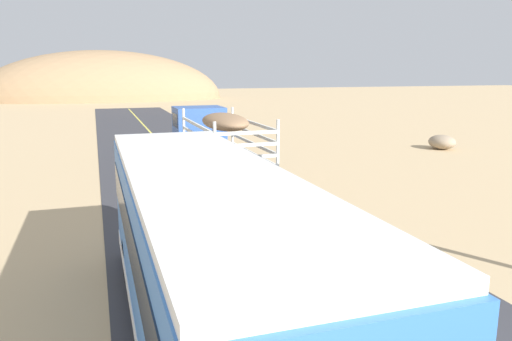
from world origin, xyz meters
name	(u,v)px	position (x,y,z in m)	size (l,w,h in m)	color
livestock_truck	(208,134)	(1.12, 18.49, 1.79)	(2.53, 9.70, 3.02)	#3359A5
bus	(206,254)	(-2.36, 3.14, 1.75)	(2.54, 10.00, 3.21)	#3872C6
boulder_far_horizon	(442,142)	(16.23, 20.26, 0.44)	(1.51, 1.79, 0.88)	gray
distant_hill	(104,100)	(-2.54, 79.70, 0.00)	(38.90, 17.59, 15.80)	#957553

